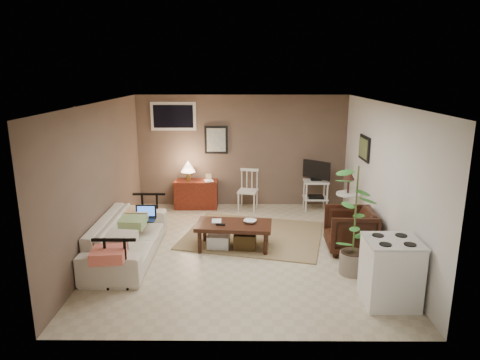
{
  "coord_description": "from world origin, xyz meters",
  "views": [
    {
      "loc": [
        0.02,
        -6.61,
        2.86
      ],
      "look_at": [
        -0.03,
        0.35,
        1.1
      ],
      "focal_mm": 32.0,
      "sensor_mm": 36.0,
      "label": 1
    }
  ],
  "objects_px": {
    "sofa": "(127,231)",
    "side_table": "(348,192)",
    "potted_plant": "(355,217)",
    "stove": "(391,272)",
    "coffee_table": "(233,234)",
    "red_console": "(195,192)",
    "armchair": "(350,228)",
    "tv_stand": "(316,184)",
    "spindle_chair": "(248,191)"
  },
  "relations": [
    {
      "from": "potted_plant",
      "to": "stove",
      "type": "relative_size",
      "value": 1.89
    },
    {
      "from": "tv_stand",
      "to": "potted_plant",
      "type": "distance_m",
      "value": 3.01
    },
    {
      "from": "sofa",
      "to": "stove",
      "type": "distance_m",
      "value": 3.93
    },
    {
      "from": "red_console",
      "to": "spindle_chair",
      "type": "relative_size",
      "value": 1.22
    },
    {
      "from": "red_console",
      "to": "armchair",
      "type": "bearing_deg",
      "value": -39.35
    },
    {
      "from": "red_console",
      "to": "tv_stand",
      "type": "xyz_separation_m",
      "value": [
        2.57,
        -0.11,
        0.2
      ]
    },
    {
      "from": "stove",
      "to": "sofa",
      "type": "bearing_deg",
      "value": 159.31
    },
    {
      "from": "tv_stand",
      "to": "potted_plant",
      "type": "height_order",
      "value": "potted_plant"
    },
    {
      "from": "coffee_table",
      "to": "armchair",
      "type": "height_order",
      "value": "armchair"
    },
    {
      "from": "coffee_table",
      "to": "stove",
      "type": "xyz_separation_m",
      "value": [
        2.01,
        -1.71,
        0.17
      ]
    },
    {
      "from": "potted_plant",
      "to": "tv_stand",
      "type": "bearing_deg",
      "value": 90.87
    },
    {
      "from": "sofa",
      "to": "side_table",
      "type": "distance_m",
      "value": 3.99
    },
    {
      "from": "red_console",
      "to": "side_table",
      "type": "xyz_separation_m",
      "value": [
        2.96,
        -1.24,
        0.34
      ]
    },
    {
      "from": "coffee_table",
      "to": "potted_plant",
      "type": "height_order",
      "value": "potted_plant"
    },
    {
      "from": "spindle_chair",
      "to": "tv_stand",
      "type": "relative_size",
      "value": 0.81
    },
    {
      "from": "sofa",
      "to": "armchair",
      "type": "bearing_deg",
      "value": -85.78
    },
    {
      "from": "sofa",
      "to": "armchair",
      "type": "xyz_separation_m",
      "value": [
        3.58,
        0.26,
        -0.04
      ]
    },
    {
      "from": "sofa",
      "to": "coffee_table",
      "type": "bearing_deg",
      "value": -78.99
    },
    {
      "from": "red_console",
      "to": "potted_plant",
      "type": "bearing_deg",
      "value": -49.99
    },
    {
      "from": "spindle_chair",
      "to": "potted_plant",
      "type": "distance_m",
      "value": 3.38
    },
    {
      "from": "stove",
      "to": "tv_stand",
      "type": "bearing_deg",
      "value": 94.63
    },
    {
      "from": "coffee_table",
      "to": "red_console",
      "type": "bearing_deg",
      "value": 111.33
    },
    {
      "from": "side_table",
      "to": "potted_plant",
      "type": "relative_size",
      "value": 0.7
    },
    {
      "from": "armchair",
      "to": "stove",
      "type": "relative_size",
      "value": 0.9
    },
    {
      "from": "armchair",
      "to": "stove",
      "type": "distance_m",
      "value": 1.66
    },
    {
      "from": "coffee_table",
      "to": "spindle_chair",
      "type": "xyz_separation_m",
      "value": [
        0.27,
        2.1,
        0.15
      ]
    },
    {
      "from": "sofa",
      "to": "tv_stand",
      "type": "relative_size",
      "value": 2.08
    },
    {
      "from": "tv_stand",
      "to": "side_table",
      "type": "bearing_deg",
      "value": -70.6
    },
    {
      "from": "side_table",
      "to": "armchair",
      "type": "bearing_deg",
      "value": -100.31
    },
    {
      "from": "tv_stand",
      "to": "coffee_table",
      "type": "bearing_deg",
      "value": -128.97
    },
    {
      "from": "sofa",
      "to": "armchair",
      "type": "distance_m",
      "value": 3.59
    },
    {
      "from": "side_table",
      "to": "spindle_chair",
      "type": "bearing_deg",
      "value": 148.33
    },
    {
      "from": "armchair",
      "to": "coffee_table",
      "type": "bearing_deg",
      "value": -89.6
    },
    {
      "from": "potted_plant",
      "to": "stove",
      "type": "xyz_separation_m",
      "value": [
        0.26,
        -0.82,
        -0.44
      ]
    },
    {
      "from": "sofa",
      "to": "side_table",
      "type": "relative_size",
      "value": 1.94
    },
    {
      "from": "potted_plant",
      "to": "spindle_chair",
      "type": "bearing_deg",
      "value": 116.27
    },
    {
      "from": "red_console",
      "to": "armchair",
      "type": "distance_m",
      "value": 3.59
    },
    {
      "from": "side_table",
      "to": "red_console",
      "type": "bearing_deg",
      "value": 157.27
    },
    {
      "from": "spindle_chair",
      "to": "armchair",
      "type": "bearing_deg",
      "value": -52.76
    },
    {
      "from": "coffee_table",
      "to": "potted_plant",
      "type": "distance_m",
      "value": 2.06
    },
    {
      "from": "sofa",
      "to": "tv_stand",
      "type": "bearing_deg",
      "value": -54.22
    },
    {
      "from": "coffee_table",
      "to": "stove",
      "type": "height_order",
      "value": "stove"
    },
    {
      "from": "spindle_chair",
      "to": "coffee_table",
      "type": "bearing_deg",
      "value": -97.18
    },
    {
      "from": "spindle_chair",
      "to": "tv_stand",
      "type": "bearing_deg",
      "value": -0.05
    },
    {
      "from": "coffee_table",
      "to": "red_console",
      "type": "distance_m",
      "value": 2.38
    },
    {
      "from": "side_table",
      "to": "armchair",
      "type": "relative_size",
      "value": 1.46
    },
    {
      "from": "sofa",
      "to": "stove",
      "type": "bearing_deg",
      "value": -110.69
    },
    {
      "from": "sofa",
      "to": "tv_stand",
      "type": "distance_m",
      "value": 4.15
    },
    {
      "from": "side_table",
      "to": "tv_stand",
      "type": "bearing_deg",
      "value": 109.4
    },
    {
      "from": "spindle_chair",
      "to": "side_table",
      "type": "height_order",
      "value": "side_table"
    }
  ]
}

